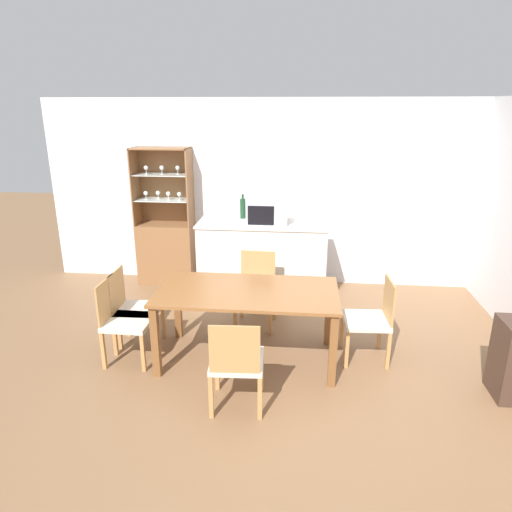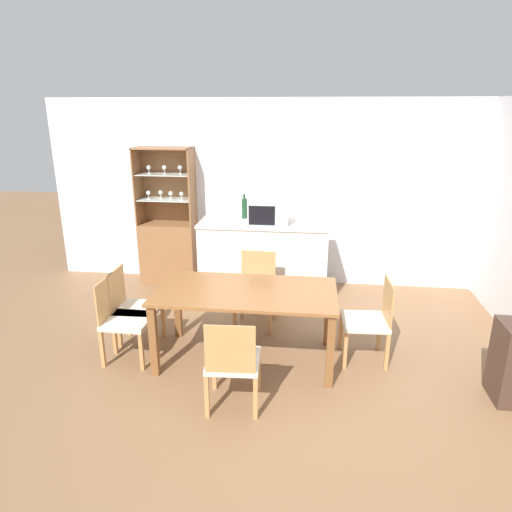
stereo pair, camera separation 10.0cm
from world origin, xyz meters
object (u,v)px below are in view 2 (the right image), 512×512
at_px(dining_table, 246,300).
at_px(dining_chair_side_left_near, 123,319).
at_px(display_cabinet, 169,243).
at_px(dining_chair_head_near, 233,362).
at_px(microwave, 269,212).
at_px(dining_chair_side_right_far, 369,320).
at_px(dining_chair_side_left_far, 134,308).
at_px(wine_bottle, 244,208).
at_px(dining_chair_head_far, 256,290).

height_order(dining_table, dining_chair_side_left_near, dining_chair_side_left_near).
bearing_deg(dining_chair_side_left_near, display_cabinet, -174.04).
bearing_deg(dining_chair_head_near, display_cabinet, 113.35).
bearing_deg(dining_table, microwave, 87.14).
relative_size(dining_chair_side_right_far, microwave, 1.69).
distance_m(dining_chair_side_right_far, dining_chair_side_left_near, 2.43).
relative_size(dining_chair_side_left_far, wine_bottle, 2.66).
distance_m(dining_table, dining_chair_side_left_far, 1.24).
bearing_deg(dining_chair_head_near, wine_bottle, 92.79).
distance_m(dining_chair_head_near, wine_bottle, 2.65).
relative_size(dining_chair_head_near, microwave, 1.69).
distance_m(display_cabinet, microwave, 1.69).
relative_size(display_cabinet, dining_chair_side_left_far, 2.26).
xyz_separation_m(dining_chair_side_left_far, dining_chair_side_left_near, (-0.00, -0.27, 0.00)).
bearing_deg(dining_chair_head_near, dining_chair_side_left_far, 139.49).
bearing_deg(display_cabinet, dining_chair_head_near, -63.34).
distance_m(dining_chair_side_left_far, wine_bottle, 2.01).
height_order(dining_chair_side_right_far, dining_chair_head_near, same).
distance_m(display_cabinet, dining_table, 2.48).
distance_m(display_cabinet, dining_chair_head_near, 3.16).
height_order(dining_chair_side_left_far, dining_chair_head_near, same).
distance_m(display_cabinet, dining_chair_head_far, 1.89).
height_order(dining_chair_head_far, dining_chair_side_left_far, same).
bearing_deg(dining_table, display_cabinet, 124.78).
bearing_deg(dining_chair_side_right_far, display_cabinet, 51.19).
relative_size(dining_chair_side_right_far, dining_chair_head_far, 1.00).
distance_m(dining_chair_side_left_near, wine_bottle, 2.23).
bearing_deg(wine_bottle, dining_chair_head_far, -74.25).
height_order(dining_chair_head_near, dining_chair_side_left_near, same).
relative_size(dining_chair_side_right_far, dining_chair_head_near, 1.00).
xyz_separation_m(dining_chair_head_near, dining_chair_side_left_near, (-1.21, 0.65, 0.00)).
relative_size(dining_chair_side_left_near, wine_bottle, 2.66).
xyz_separation_m(microwave, wine_bottle, (-0.34, 0.23, -0.00)).
bearing_deg(display_cabinet, dining_chair_side_left_near, -84.62).
height_order(display_cabinet, dining_chair_head_far, display_cabinet).
height_order(dining_chair_side_right_far, microwave, microwave).
bearing_deg(microwave, wine_bottle, 146.27).
bearing_deg(dining_chair_head_near, dining_chair_side_right_far, 34.12).
bearing_deg(dining_chair_side_left_far, dining_table, 81.96).
relative_size(dining_table, dining_chair_side_left_near, 2.07).
height_order(dining_table, wine_bottle, wine_bottle).
bearing_deg(dining_chair_side_left_near, wine_bottle, 153.96).
relative_size(dining_table, dining_chair_head_near, 2.07).
xyz_separation_m(dining_chair_side_right_far, dining_chair_side_left_near, (-2.42, -0.27, 0.00)).
xyz_separation_m(dining_table, wine_bottle, (-0.27, 1.74, 0.53)).
xyz_separation_m(dining_chair_head_far, dining_chair_side_left_near, (-1.21, -0.92, 0.00)).
distance_m(dining_table, dining_chair_side_left_near, 1.24).
height_order(display_cabinet, dining_chair_side_left_near, display_cabinet).
bearing_deg(microwave, dining_chair_head_far, -95.74).
height_order(dining_table, dining_chair_head_near, dining_chair_head_near).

